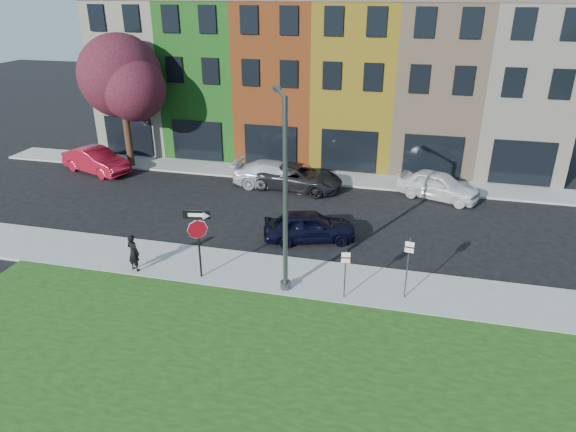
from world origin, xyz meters
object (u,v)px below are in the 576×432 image
(man, at_px, (133,253))
(sedan_near, at_px, (310,226))
(stop_sign, at_px, (198,230))
(street_lamp, at_px, (284,197))

(man, bearing_deg, sedan_near, -125.46)
(man, distance_m, sedan_near, 7.82)
(stop_sign, distance_m, sedan_near, 5.86)
(stop_sign, height_order, street_lamp, street_lamp)
(stop_sign, xyz_separation_m, sedan_near, (3.51, 4.46, -1.46))
(man, height_order, sedan_near, man)
(sedan_near, height_order, street_lamp, street_lamp)
(stop_sign, distance_m, man, 3.09)
(sedan_near, xyz_separation_m, street_lamp, (-0.10, -4.30, 3.11))
(stop_sign, bearing_deg, man, 172.27)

